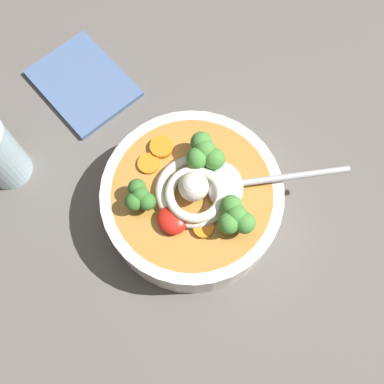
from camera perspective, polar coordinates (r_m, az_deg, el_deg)
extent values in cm
cube|color=#5B5651|center=(63.03, -2.69, -3.03)|extent=(108.59, 108.59, 3.35)
cylinder|color=silver|center=(58.29, 0.00, -1.13)|extent=(21.97, 21.97, 6.77)
cylinder|color=#B27A33|center=(58.03, 0.00, -1.05)|extent=(19.33, 19.33, 6.23)
torus|color=silver|center=(54.46, 0.19, 0.09)|extent=(9.06, 9.06, 1.25)
torus|color=silver|center=(53.28, 0.36, -0.24)|extent=(9.70, 9.70, 1.12)
sphere|color=silver|center=(52.93, 0.20, 0.69)|extent=(3.51, 3.51, 3.51)
ellipsoid|color=#B7B7BC|center=(54.66, 3.99, 0.82)|extent=(7.43, 7.18, 1.60)
cylinder|color=#B7B7BC|center=(56.05, 11.57, 1.81)|extent=(9.97, 12.23, 0.80)
ellipsoid|color=red|center=(53.20, -2.44, -3.42)|extent=(3.70, 3.33, 1.67)
cylinder|color=#7A9E60|center=(53.54, 5.25, -3.40)|extent=(1.26, 1.26, 1.35)
sphere|color=#478938|center=(51.71, 5.44, -2.79)|extent=(2.48, 2.48, 2.48)
sphere|color=#478938|center=(51.78, 6.44, -3.76)|extent=(2.48, 2.48, 2.48)
sphere|color=#478938|center=(52.11, 4.83, -1.68)|extent=(2.48, 2.48, 2.48)
sphere|color=#478938|center=(51.55, 4.51, -3.82)|extent=(2.48, 2.48, 2.48)
cylinder|color=#7A9E60|center=(56.00, 1.66, 4.19)|extent=(1.31, 1.31, 1.41)
sphere|color=#478938|center=(54.18, 1.71, 5.05)|extent=(2.58, 2.58, 2.58)
sphere|color=#478938|center=(54.07, 2.71, 4.09)|extent=(2.58, 2.58, 2.58)
sphere|color=#478938|center=(54.77, 1.14, 6.08)|extent=(2.58, 2.58, 2.58)
sphere|color=#478938|center=(53.95, 0.78, 4.06)|extent=(2.58, 2.58, 2.58)
cylinder|color=#7A9E60|center=(54.49, -6.18, -0.94)|extent=(1.06, 1.06, 1.13)
sphere|color=#38752D|center=(52.98, -6.36, -0.38)|extent=(2.08, 2.08, 2.08)
sphere|color=#38752D|center=(52.84, -5.55, -1.18)|extent=(2.08, 2.08, 2.08)
sphere|color=#38752D|center=(53.43, -6.76, 0.52)|extent=(2.08, 2.08, 2.08)
sphere|color=#38752D|center=(52.96, -7.14, -1.20)|extent=(2.08, 2.08, 2.08)
cylinder|color=orange|center=(56.45, -5.33, 3.49)|extent=(2.67, 2.67, 0.44)
cylinder|color=orange|center=(53.43, 1.45, -4.38)|extent=(2.40, 2.40, 0.67)
cylinder|color=orange|center=(57.06, -3.75, 5.50)|extent=(2.85, 2.85, 0.74)
cube|color=#4C6693|center=(71.21, -13.18, 12.84)|extent=(15.36, 12.33, 0.80)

